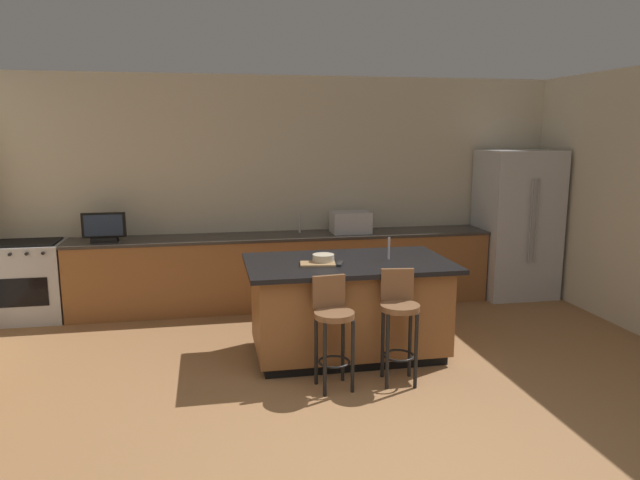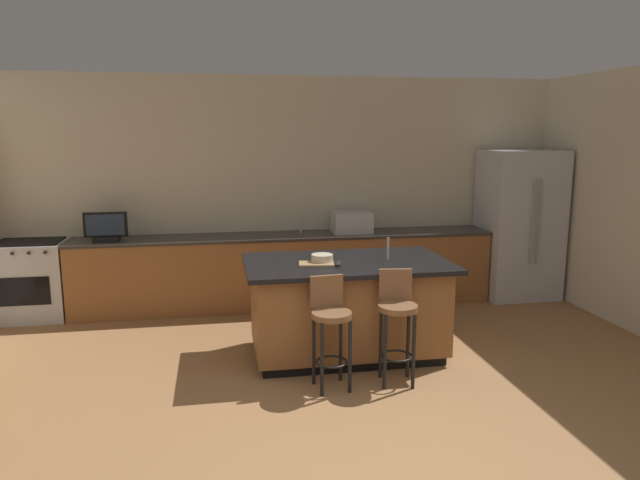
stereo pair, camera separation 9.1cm
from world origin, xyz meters
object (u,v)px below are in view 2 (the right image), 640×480
(range_oven, at_px, (32,280))
(cutting_board, at_px, (316,264))
(tv_monitor, at_px, (106,228))
(kitchen_island, at_px, (347,307))
(microwave, at_px, (352,222))
(refrigerator, at_px, (519,224))
(tv_remote, at_px, (339,264))
(bar_stool_left, at_px, (330,323))
(bar_stool_right, at_px, (397,316))
(fruit_bowl, at_px, (322,259))

(range_oven, bearing_deg, cutting_board, -31.11)
(tv_monitor, xyz_separation_m, cutting_board, (2.18, -1.79, -0.11))
(kitchen_island, distance_m, microwave, 1.88)
(refrigerator, bearing_deg, range_oven, 179.21)
(tv_remote, bearing_deg, refrigerator, 53.66)
(refrigerator, relative_size, tv_monitor, 3.95)
(kitchen_island, bearing_deg, bar_stool_left, -113.06)
(tv_monitor, distance_m, cutting_board, 2.82)
(tv_remote, bearing_deg, bar_stool_right, -34.14)
(tv_monitor, bearing_deg, bar_stool_right, -40.75)
(bar_stool_left, bearing_deg, refrigerator, 31.94)
(range_oven, xyz_separation_m, tv_monitor, (0.87, -0.05, 0.60))
(range_oven, xyz_separation_m, tv_remote, (3.25, -1.88, 0.49))
(bar_stool_right, distance_m, fruit_bowl, 0.94)
(fruit_bowl, relative_size, cutting_board, 0.63)
(refrigerator, relative_size, bar_stool_left, 2.01)
(refrigerator, height_order, range_oven, refrigerator)
(refrigerator, xyz_separation_m, fruit_bowl, (-2.94, -1.69, 0.02))
(kitchen_island, distance_m, refrigerator, 3.19)
(refrigerator, relative_size, bar_stool_right, 1.95)
(range_oven, distance_m, fruit_bowl, 3.62)
(range_oven, height_order, tv_monitor, tv_monitor)
(cutting_board, bearing_deg, bar_stool_right, -45.41)
(bar_stool_left, relative_size, bar_stool_right, 0.97)
(microwave, xyz_separation_m, bar_stool_left, (-0.76, -2.45, -0.47))
(tv_remote, relative_size, cutting_board, 0.52)
(bar_stool_left, bearing_deg, fruit_bowl, 79.08)
(fruit_bowl, height_order, tv_remote, fruit_bowl)
(tv_remote, bearing_deg, tv_monitor, 163.51)
(range_oven, distance_m, bar_stool_right, 4.39)
(range_oven, xyz_separation_m, bar_stool_left, (3.06, -2.45, 0.11))
(fruit_bowl, bearing_deg, bar_stool_left, -94.48)
(bar_stool_right, relative_size, fruit_bowl, 4.80)
(range_oven, height_order, tv_remote, tv_remote)
(kitchen_island, bearing_deg, bar_stool_right, -68.22)
(bar_stool_right, bearing_deg, cutting_board, 142.10)
(range_oven, relative_size, bar_stool_left, 0.97)
(fruit_bowl, bearing_deg, refrigerator, 29.86)
(refrigerator, bearing_deg, bar_stool_right, -135.51)
(refrigerator, distance_m, tv_remote, 3.33)
(refrigerator, xyz_separation_m, cutting_board, (-3.01, -1.75, -0.02))
(microwave, xyz_separation_m, cutting_board, (-0.77, -1.84, -0.09))
(range_oven, bearing_deg, microwave, 0.02)
(kitchen_island, relative_size, cutting_board, 6.03)
(cutting_board, bearing_deg, fruit_bowl, 45.46)
(kitchen_island, xyz_separation_m, range_oven, (-3.36, 1.74, -0.02))
(refrigerator, bearing_deg, kitchen_island, -148.36)
(bar_stool_left, relative_size, fruit_bowl, 4.66)
(range_oven, relative_size, bar_stool_right, 0.94)
(bar_stool_left, bearing_deg, microwave, 66.44)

